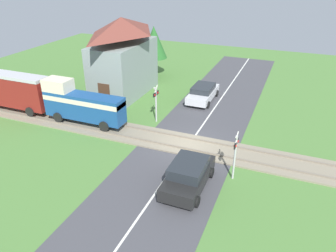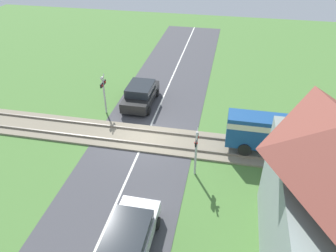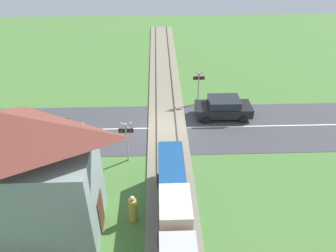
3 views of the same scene
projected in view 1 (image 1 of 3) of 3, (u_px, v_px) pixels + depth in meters
name	position (u px, v px, depth m)	size (l,w,h in m)	color
ground_plane	(189.00, 146.00, 22.19)	(60.00, 60.00, 0.00)	#4C7A38
road_surface	(189.00, 145.00, 22.19)	(48.00, 6.40, 0.02)	#424247
track_bed	(189.00, 145.00, 22.16)	(2.80, 48.00, 0.24)	gray
train	(44.00, 96.00, 25.33)	(1.58, 13.26, 3.18)	navy
car_near_crossing	(188.00, 174.00, 17.76)	(4.24, 2.08, 1.59)	black
car_far_side	(203.00, 93.00, 29.06)	(4.52, 2.00, 1.42)	silver
crossing_signal_west_approach	(235.00, 150.00, 17.99)	(0.90, 0.18, 2.92)	#B7B7B7
crossing_signal_east_approach	(156.00, 99.00, 24.71)	(0.90, 0.18, 2.92)	#B7B7B7
station_building	(123.00, 58.00, 29.51)	(7.63, 3.94, 6.93)	gray
pedestrian_by_station	(98.00, 106.00, 26.34)	(0.41, 0.41, 1.67)	gold
tree_by_station	(154.00, 42.00, 34.29)	(2.75, 2.75, 5.27)	brown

